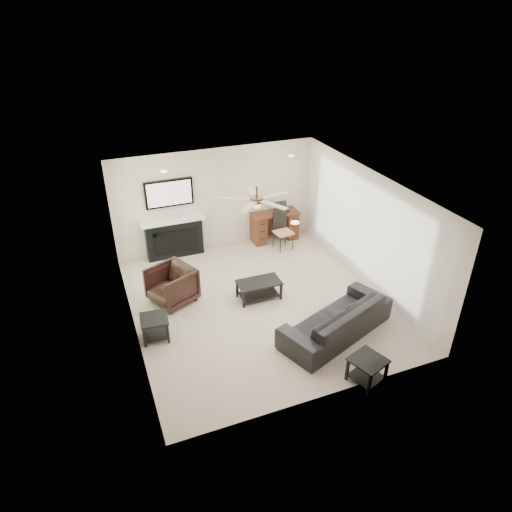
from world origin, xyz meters
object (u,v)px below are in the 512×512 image
at_px(armchair, 172,285).
at_px(fireplace_unit, 173,220).
at_px(sofa, 336,319).
at_px(coffee_table, 259,290).
at_px(desk, 274,226).

relative_size(armchair, fireplace_unit, 0.44).
distance_m(sofa, coffee_table, 1.84).
bearing_deg(desk, coffee_table, -120.18).
distance_m(armchair, coffee_table, 1.80).
xyz_separation_m(sofa, armchair, (-2.60, 2.15, 0.05)).
distance_m(sofa, desk, 3.98).
distance_m(coffee_table, desk, 2.73).
distance_m(coffee_table, fireplace_unit, 2.82).
bearing_deg(sofa, coffee_table, -81.36).
xyz_separation_m(fireplace_unit, desk, (2.58, -0.08, -0.57)).
relative_size(armchair, coffee_table, 0.94).
bearing_deg(fireplace_unit, armchair, -104.50).
bearing_deg(sofa, desk, -117.48).
xyz_separation_m(armchair, desk, (3.07, 1.80, -0.01)).
bearing_deg(armchair, sofa, 26.52).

